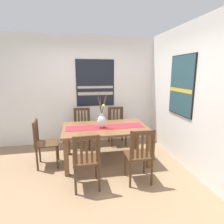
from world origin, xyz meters
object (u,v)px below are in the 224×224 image
Objects in this scene: chair_4 at (82,127)px; chair_3 at (139,154)px; chair_1 at (117,125)px; chair_2 at (44,142)px; centerpiece_vase at (102,121)px; painting_on_side_wall at (182,86)px; dining_table at (105,131)px; painting_on_back_wall at (95,83)px; chair_0 at (86,160)px.

chair_3 is at bearing -64.32° from chair_4.
chair_1 is 1.88m from chair_2.
centerpiece_vase is 0.62× the size of painting_on_side_wall.
chair_1 is at bearing 1.81° from chair_4.
painting_on_back_wall reaches higher than dining_table.
chair_4 is (0.77, 0.87, 0.01)m from chair_2.
chair_2 is at bearing 180.00° from dining_table.
chair_4 reaches higher than dining_table.
chair_3 is 1.61m from painting_on_side_wall.
chair_4 is (-0.36, 0.93, -0.37)m from centerpiece_vase.
chair_2 is at bearing -151.30° from chair_1.
centerpiece_vase is at bearing -90.93° from painting_on_back_wall.
painting_on_side_wall is at bearing -31.35° from chair_4.
painting_on_side_wall is at bearing -44.07° from painting_on_back_wall.
chair_1 is at bearing 64.12° from dining_table.
chair_1 is (0.52, 0.96, -0.38)m from centerpiece_vase.
dining_table is at bearing 36.11° from centerpiece_vase.
painting_on_back_wall is 1.00× the size of painting_on_side_wall.
dining_table is at bearing -115.88° from chair_1.
chair_1 is 0.80× the size of painting_on_side_wall.
painting_on_back_wall is at bearing 39.42° from chair_4.
centerpiece_vase is 1.19m from chair_2.
chair_1 is 0.80× the size of painting_on_back_wall.
centerpiece_vase is 0.78× the size of chair_0.
centerpiece_vase is 0.77× the size of chair_3.
centerpiece_vase is at bearing -118.38° from chair_1.
centerpiece_vase is 0.62× the size of painting_on_back_wall.
chair_3 is 0.81× the size of painting_on_side_wall.
centerpiece_vase reaches higher than chair_3.
painting_on_back_wall reaches higher than chair_4.
chair_0 is 2.27m from painting_on_side_wall.
painting_on_side_wall reaches higher than chair_0.
painting_on_back_wall reaches higher than chair_0.
chair_4 reaches higher than chair_1.
painting_on_side_wall reaches higher than chair_2.
chair_4 is at bearing 89.86° from chair_0.
centerpiece_vase is at bearing -143.89° from dining_table.
painting_on_back_wall reaches higher than chair_3.
chair_2 is at bearing -131.26° from chair_4.
chair_1 is 0.99× the size of chair_4.
painting_on_side_wall is (1.90, 0.63, 1.06)m from chair_0.
chair_0 is 0.99× the size of chair_1.
centerpiece_vase is at bearing 171.74° from painting_on_side_wall.
dining_table is at bearing 63.96° from chair_0.
dining_table is at bearing -87.01° from painting_on_back_wall.
centerpiece_vase reaches higher than chair_4.
chair_3 is at bearing -149.12° from painting_on_side_wall.
dining_table is at bearing -63.13° from chair_4.
chair_0 is 1.79m from chair_4.
painting_on_side_wall reaches higher than dining_table.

